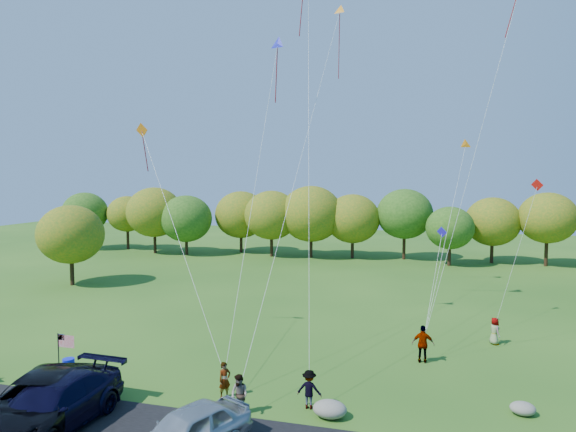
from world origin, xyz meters
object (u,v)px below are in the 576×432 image
(minivan_dark, at_px, (37,404))
(flyer_c, at_px, (309,389))
(flyer_e, at_px, (495,331))
(trash_barrel, at_px, (69,367))
(flyer_a, at_px, (225,380))
(minivan_silver, at_px, (188,432))
(flyer_d, at_px, (423,344))
(minivan_navy, at_px, (51,406))
(flyer_b, at_px, (239,395))

(minivan_dark, distance_m, flyer_c, 10.34)
(flyer_e, bearing_deg, trash_barrel, 90.71)
(flyer_e, bearing_deg, flyer_a, 104.91)
(minivan_dark, xyz_separation_m, minivan_silver, (6.16, -0.08, -0.15))
(minivan_silver, height_order, flyer_e, minivan_silver)
(flyer_a, height_order, flyer_e, flyer_a)
(flyer_c, bearing_deg, minivan_dark, 26.84)
(flyer_c, height_order, flyer_d, flyer_d)
(minivan_silver, distance_m, flyer_e, 18.93)
(minivan_navy, xyz_separation_m, flyer_a, (5.03, 4.49, -0.22))
(flyer_a, bearing_deg, flyer_b, -100.93)
(minivan_dark, bearing_deg, minivan_silver, -13.57)
(minivan_navy, bearing_deg, flyer_a, 43.65)
(minivan_silver, bearing_deg, flyer_c, 81.32)
(flyer_a, distance_m, flyer_d, 10.41)
(flyer_a, bearing_deg, minivan_navy, 169.59)
(minivan_silver, relative_size, flyer_e, 3.12)
(flyer_c, distance_m, flyer_d, 7.88)
(flyer_a, bearing_deg, minivan_dark, 167.01)
(minivan_navy, bearing_deg, trash_barrel, 124.50)
(flyer_c, bearing_deg, flyer_a, 0.63)
(flyer_b, relative_size, flyer_e, 1.07)
(flyer_b, bearing_deg, minivan_dark, -128.64)
(flyer_a, relative_size, flyer_c, 0.97)
(flyer_c, bearing_deg, minivan_silver, 56.64)
(flyer_e, bearing_deg, minivan_silver, 116.65)
(flyer_e, bearing_deg, flyer_b, 111.31)
(flyer_a, xyz_separation_m, flyer_b, (1.18, -1.34, 0.04))
(minivan_dark, relative_size, flyer_a, 4.49)
(minivan_silver, relative_size, flyer_d, 2.48)
(flyer_b, bearing_deg, minivan_silver, -74.35)
(flyer_e, distance_m, trash_barrel, 22.50)
(flyer_d, bearing_deg, trash_barrel, 19.84)
(flyer_a, height_order, trash_barrel, flyer_a)
(minivan_dark, relative_size, minivan_navy, 1.08)
(flyer_a, distance_m, trash_barrel, 8.08)
(flyer_e, bearing_deg, minivan_dark, 104.24)
(minivan_navy, relative_size, flyer_a, 4.15)
(minivan_silver, distance_m, trash_barrel, 9.94)
(minivan_silver, height_order, flyer_c, minivan_silver)
(minivan_dark, height_order, flyer_c, minivan_dark)
(flyer_b, relative_size, flyer_d, 0.85)
(flyer_b, distance_m, flyer_c, 2.86)
(minivan_dark, relative_size, flyer_c, 4.37)
(minivan_silver, height_order, trash_barrel, minivan_silver)
(trash_barrel, bearing_deg, minivan_navy, -57.40)
(minivan_dark, xyz_separation_m, minivan_navy, (0.55, 0.06, -0.03))
(minivan_navy, bearing_deg, flyer_d, 41.85)
(flyer_c, bearing_deg, flyer_e, -127.23)
(minivan_navy, xyz_separation_m, flyer_e, (16.98, 15.01, -0.23))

